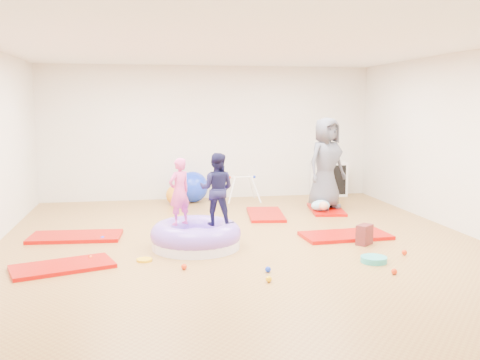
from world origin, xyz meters
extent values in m
cube|color=#A17838|center=(0.00, 0.00, 0.00)|extent=(7.00, 8.00, 0.01)
cube|color=silver|center=(0.00, 0.00, 2.80)|extent=(7.00, 8.00, 0.01)
cube|color=beige|center=(0.00, 4.00, 1.40)|extent=(7.00, 0.01, 2.80)
cube|color=beige|center=(0.00, -4.00, 1.40)|extent=(7.00, 0.01, 2.80)
cube|color=beige|center=(3.50, 0.00, 1.40)|extent=(0.01, 8.00, 2.80)
cube|color=#CC0003|center=(-2.39, -0.68, 0.02)|extent=(1.32, 0.94, 0.05)
cube|color=#CC0003|center=(-2.41, 0.84, 0.03)|extent=(1.38, 0.77, 0.06)
cube|color=#CC0003|center=(0.77, 1.94, 0.03)|extent=(0.76, 1.28, 0.05)
cube|color=#CC0003|center=(1.60, 0.18, 0.03)|extent=(1.34, 0.73, 0.05)
cube|color=#CC0003|center=(2.00, 2.19, 0.02)|extent=(0.76, 1.24, 0.05)
cylinder|color=white|center=(-0.68, 0.00, 0.07)|extent=(1.23, 1.23, 0.14)
torus|color=#7C54D7|center=(-0.68, 0.00, 0.20)|extent=(1.27, 1.27, 0.34)
ellipsoid|color=#7C54D7|center=(-0.68, 0.00, 0.12)|extent=(0.67, 0.67, 0.30)
imported|color=#E44893|center=(-0.90, 0.09, 0.84)|extent=(0.41, 0.38, 0.94)
imported|color=#141338|center=(-0.39, -0.01, 0.87)|extent=(0.60, 0.53, 1.02)
imported|color=#494C58|center=(1.99, 2.23, 0.90)|extent=(0.99, 0.85, 1.71)
ellipsoid|color=#95D1EC|center=(1.81, 1.98, 0.15)|extent=(0.35, 0.22, 0.20)
sphere|color=#EEAB85|center=(1.81, 1.82, 0.17)|extent=(0.16, 0.16, 0.16)
sphere|color=red|center=(-0.93, -0.99, 0.04)|extent=(0.07, 0.07, 0.07)
sphere|color=red|center=(-1.13, 0.69, 0.04)|extent=(0.07, 0.07, 0.07)
sphere|color=#1230D5|center=(-2.00, 0.62, 0.04)|extent=(0.07, 0.07, 0.07)
sphere|color=red|center=(2.02, -0.87, 0.04)|extent=(0.07, 0.07, 0.07)
sphere|color=red|center=(1.50, -1.62, 0.04)|extent=(0.07, 0.07, 0.07)
sphere|color=red|center=(-2.08, -0.40, 0.04)|extent=(0.07, 0.07, 0.07)
sphere|color=#1230D5|center=(0.05, -1.27, 0.04)|extent=(0.07, 0.07, 0.07)
sphere|color=#F5B90A|center=(-0.02, -1.63, 0.04)|extent=(0.07, 0.07, 0.07)
sphere|color=#1230D5|center=(-0.40, 3.55, 0.32)|extent=(0.64, 0.64, 0.64)
sphere|color=orange|center=(-0.76, 3.29, 0.20)|extent=(0.41, 0.41, 0.41)
cylinder|color=white|center=(0.35, 3.15, 0.28)|extent=(0.20, 0.21, 0.53)
cylinder|color=white|center=(0.35, 3.61, 0.28)|extent=(0.20, 0.21, 0.53)
cylinder|color=white|center=(0.85, 3.15, 0.28)|extent=(0.20, 0.21, 0.53)
cylinder|color=white|center=(0.85, 3.61, 0.28)|extent=(0.20, 0.21, 0.53)
cylinder|color=white|center=(0.60, 3.38, 0.52)|extent=(0.52, 0.03, 0.03)
sphere|color=red|center=(0.34, 3.38, 0.52)|extent=(0.06, 0.06, 0.06)
sphere|color=#1230D5|center=(0.86, 3.38, 0.52)|extent=(0.06, 0.06, 0.06)
cube|color=white|center=(2.62, 3.80, 0.37)|extent=(0.74, 0.36, 0.74)
cube|color=black|center=(2.62, 3.62, 0.37)|extent=(0.64, 0.02, 0.64)
cube|color=white|center=(2.62, 3.75, 0.37)|extent=(0.02, 0.25, 0.65)
cube|color=white|center=(2.62, 3.75, 0.37)|extent=(0.65, 0.25, 0.02)
cylinder|color=#2FADAB|center=(1.47, -1.11, 0.04)|extent=(0.33, 0.33, 0.07)
cube|color=maroon|center=(1.71, -0.27, 0.15)|extent=(0.29, 0.28, 0.29)
cylinder|color=#F5B90A|center=(-1.40, -0.54, 0.02)|extent=(0.20, 0.20, 0.03)
camera|label=1|loc=(-1.37, -7.29, 1.98)|focal=40.00mm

